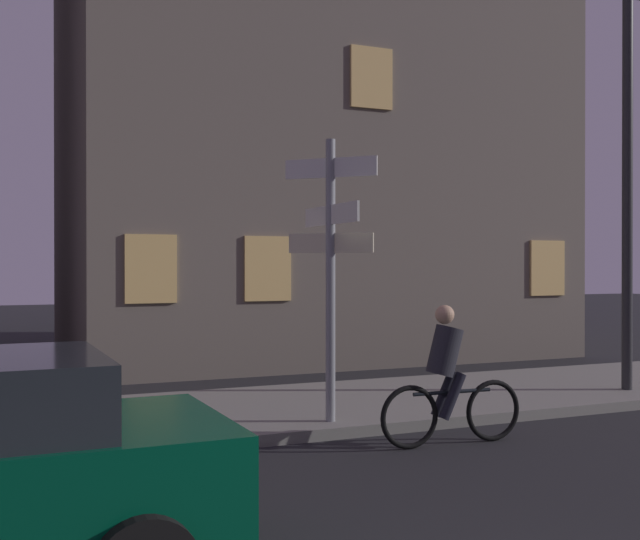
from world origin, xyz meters
name	(u,v)px	position (x,y,z in m)	size (l,w,h in m)	color
sidewalk_kerb	(204,416)	(0.00, 7.51, 0.07)	(40.00, 3.36, 0.14)	gray
signpost	(330,255)	(1.27, 6.23, 2.19)	(0.87, 1.56, 3.47)	gray
street_lamp	(638,152)	(6.69, 6.63, 3.83)	(1.69, 0.28, 6.25)	#2D2D30
cyclist	(448,380)	(2.23, 5.08, 0.75)	(1.82, 0.34, 1.61)	black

